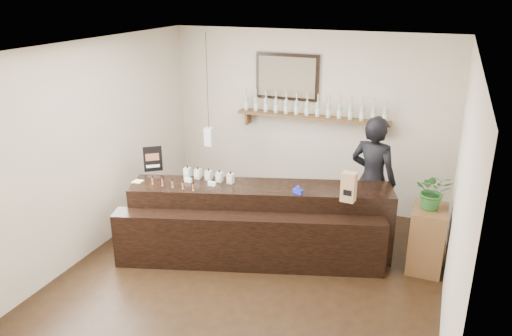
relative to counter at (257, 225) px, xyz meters
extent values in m
plane|color=black|center=(0.12, -0.57, -0.45)|extent=(5.00, 5.00, 0.00)
plane|color=beige|center=(0.12, 1.93, 0.95)|extent=(4.50, 0.00, 4.50)
plane|color=beige|center=(0.12, -3.07, 0.95)|extent=(4.50, 0.00, 4.50)
plane|color=beige|center=(-2.13, -0.57, 0.95)|extent=(0.00, 5.00, 5.00)
plane|color=beige|center=(2.37, -0.57, 0.95)|extent=(0.00, 5.00, 5.00)
plane|color=white|center=(0.12, -0.57, 2.35)|extent=(5.00, 5.00, 0.00)
cube|color=brown|center=(0.22, 1.80, 1.05)|extent=(2.40, 0.25, 0.04)
cube|color=brown|center=(-0.86, 1.83, 0.93)|extent=(0.04, 0.20, 0.20)
cube|color=brown|center=(1.30, 1.83, 0.93)|extent=(0.04, 0.20, 0.20)
cube|color=black|center=(-0.23, 1.90, 1.63)|extent=(1.02, 0.04, 0.72)
cube|color=#4C4331|center=(-0.23, 1.87, 1.63)|extent=(0.92, 0.01, 0.62)
cube|color=white|center=(-1.18, 1.03, 0.80)|extent=(0.12, 0.12, 0.28)
cylinder|color=black|center=(-1.18, 1.03, 1.65)|extent=(0.01, 0.01, 1.41)
cylinder|color=#AEC7A6|center=(-0.88, 1.80, 1.17)|extent=(0.07, 0.07, 0.20)
cone|color=#AEC7A6|center=(-0.88, 1.80, 1.30)|extent=(0.07, 0.07, 0.05)
cylinder|color=#AEC7A6|center=(-0.88, 1.80, 1.36)|extent=(0.02, 0.02, 0.07)
cylinder|color=gold|center=(-0.88, 1.80, 1.41)|extent=(0.03, 0.03, 0.02)
cylinder|color=white|center=(-0.88, 1.80, 1.15)|extent=(0.07, 0.07, 0.09)
cylinder|color=#AEC7A6|center=(-0.71, 1.80, 1.17)|extent=(0.07, 0.07, 0.20)
cone|color=#AEC7A6|center=(-0.71, 1.80, 1.30)|extent=(0.07, 0.07, 0.05)
cylinder|color=#AEC7A6|center=(-0.71, 1.80, 1.36)|extent=(0.02, 0.02, 0.07)
cylinder|color=gold|center=(-0.71, 1.80, 1.41)|extent=(0.03, 0.03, 0.02)
cylinder|color=white|center=(-0.71, 1.80, 1.15)|extent=(0.07, 0.07, 0.09)
cylinder|color=#AEC7A6|center=(-0.54, 1.80, 1.17)|extent=(0.07, 0.07, 0.20)
cone|color=#AEC7A6|center=(-0.54, 1.80, 1.30)|extent=(0.07, 0.07, 0.05)
cylinder|color=#AEC7A6|center=(-0.54, 1.80, 1.36)|extent=(0.02, 0.02, 0.07)
cylinder|color=gold|center=(-0.54, 1.80, 1.41)|extent=(0.03, 0.03, 0.02)
cylinder|color=white|center=(-0.54, 1.80, 1.15)|extent=(0.07, 0.07, 0.09)
cylinder|color=#AEC7A6|center=(-0.37, 1.80, 1.17)|extent=(0.07, 0.07, 0.20)
cone|color=#AEC7A6|center=(-0.37, 1.80, 1.30)|extent=(0.07, 0.07, 0.05)
cylinder|color=#AEC7A6|center=(-0.37, 1.80, 1.36)|extent=(0.02, 0.02, 0.07)
cylinder|color=gold|center=(-0.37, 1.80, 1.41)|extent=(0.03, 0.03, 0.02)
cylinder|color=white|center=(-0.37, 1.80, 1.15)|extent=(0.07, 0.07, 0.09)
cylinder|color=#AEC7A6|center=(-0.21, 1.80, 1.17)|extent=(0.07, 0.07, 0.20)
cone|color=#AEC7A6|center=(-0.21, 1.80, 1.30)|extent=(0.07, 0.07, 0.05)
cylinder|color=#AEC7A6|center=(-0.21, 1.80, 1.36)|extent=(0.02, 0.02, 0.07)
cylinder|color=gold|center=(-0.21, 1.80, 1.41)|extent=(0.03, 0.03, 0.02)
cylinder|color=white|center=(-0.21, 1.80, 1.15)|extent=(0.07, 0.07, 0.09)
cylinder|color=#AEC7A6|center=(-0.04, 1.80, 1.17)|extent=(0.07, 0.07, 0.20)
cone|color=#AEC7A6|center=(-0.04, 1.80, 1.30)|extent=(0.07, 0.07, 0.05)
cylinder|color=#AEC7A6|center=(-0.04, 1.80, 1.36)|extent=(0.02, 0.02, 0.07)
cylinder|color=gold|center=(-0.04, 1.80, 1.41)|extent=(0.03, 0.03, 0.02)
cylinder|color=white|center=(-0.04, 1.80, 1.15)|extent=(0.07, 0.07, 0.09)
cylinder|color=#AEC7A6|center=(0.13, 1.80, 1.17)|extent=(0.07, 0.07, 0.20)
cone|color=#AEC7A6|center=(0.13, 1.80, 1.30)|extent=(0.07, 0.07, 0.05)
cylinder|color=#AEC7A6|center=(0.13, 1.80, 1.36)|extent=(0.02, 0.02, 0.07)
cylinder|color=gold|center=(0.13, 1.80, 1.41)|extent=(0.03, 0.03, 0.02)
cylinder|color=white|center=(0.13, 1.80, 1.15)|extent=(0.07, 0.07, 0.09)
cylinder|color=#AEC7A6|center=(0.30, 1.80, 1.17)|extent=(0.07, 0.07, 0.20)
cone|color=#AEC7A6|center=(0.30, 1.80, 1.30)|extent=(0.07, 0.07, 0.05)
cylinder|color=#AEC7A6|center=(0.30, 1.80, 1.36)|extent=(0.02, 0.02, 0.07)
cylinder|color=gold|center=(0.30, 1.80, 1.41)|extent=(0.03, 0.03, 0.02)
cylinder|color=white|center=(0.30, 1.80, 1.15)|extent=(0.07, 0.07, 0.09)
cylinder|color=#AEC7A6|center=(0.47, 1.80, 1.17)|extent=(0.07, 0.07, 0.20)
cone|color=#AEC7A6|center=(0.47, 1.80, 1.30)|extent=(0.07, 0.07, 0.05)
cylinder|color=#AEC7A6|center=(0.47, 1.80, 1.36)|extent=(0.02, 0.02, 0.07)
cylinder|color=gold|center=(0.47, 1.80, 1.41)|extent=(0.03, 0.03, 0.02)
cylinder|color=white|center=(0.47, 1.80, 1.15)|extent=(0.07, 0.07, 0.09)
cylinder|color=#AEC7A6|center=(0.64, 1.80, 1.17)|extent=(0.07, 0.07, 0.20)
cone|color=#AEC7A6|center=(0.64, 1.80, 1.30)|extent=(0.07, 0.07, 0.05)
cylinder|color=#AEC7A6|center=(0.64, 1.80, 1.36)|extent=(0.02, 0.02, 0.07)
cylinder|color=gold|center=(0.64, 1.80, 1.41)|extent=(0.03, 0.03, 0.02)
cylinder|color=white|center=(0.64, 1.80, 1.15)|extent=(0.07, 0.07, 0.09)
cylinder|color=#AEC7A6|center=(0.81, 1.80, 1.17)|extent=(0.07, 0.07, 0.20)
cone|color=#AEC7A6|center=(0.81, 1.80, 1.30)|extent=(0.07, 0.07, 0.05)
cylinder|color=#AEC7A6|center=(0.81, 1.80, 1.36)|extent=(0.02, 0.02, 0.07)
cylinder|color=gold|center=(0.81, 1.80, 1.41)|extent=(0.03, 0.03, 0.02)
cylinder|color=white|center=(0.81, 1.80, 1.15)|extent=(0.07, 0.07, 0.09)
cylinder|color=#AEC7A6|center=(0.98, 1.80, 1.17)|extent=(0.07, 0.07, 0.20)
cone|color=#AEC7A6|center=(0.98, 1.80, 1.30)|extent=(0.07, 0.07, 0.05)
cylinder|color=#AEC7A6|center=(0.98, 1.80, 1.36)|extent=(0.02, 0.02, 0.07)
cylinder|color=gold|center=(0.98, 1.80, 1.41)|extent=(0.03, 0.03, 0.02)
cylinder|color=white|center=(0.98, 1.80, 1.15)|extent=(0.07, 0.07, 0.09)
cylinder|color=#AEC7A6|center=(1.15, 1.80, 1.17)|extent=(0.07, 0.07, 0.20)
cone|color=#AEC7A6|center=(1.15, 1.80, 1.30)|extent=(0.07, 0.07, 0.05)
cylinder|color=#AEC7A6|center=(1.15, 1.80, 1.36)|extent=(0.02, 0.02, 0.07)
cylinder|color=gold|center=(1.15, 1.80, 1.41)|extent=(0.03, 0.03, 0.02)
cylinder|color=white|center=(1.15, 1.80, 1.15)|extent=(0.07, 0.07, 0.09)
cylinder|color=#AEC7A6|center=(1.32, 1.80, 1.17)|extent=(0.07, 0.07, 0.20)
cone|color=#AEC7A6|center=(1.32, 1.80, 1.30)|extent=(0.07, 0.07, 0.05)
cylinder|color=#AEC7A6|center=(1.32, 1.80, 1.36)|extent=(0.02, 0.02, 0.07)
cylinder|color=gold|center=(1.32, 1.80, 1.41)|extent=(0.03, 0.03, 0.02)
cylinder|color=white|center=(1.32, 1.80, 1.15)|extent=(0.07, 0.07, 0.09)
cube|color=black|center=(0.01, 0.13, 0.03)|extent=(3.45, 1.57, 0.96)
cube|color=black|center=(0.01, -0.33, -0.09)|extent=(3.36, 1.28, 0.72)
cube|color=white|center=(-0.95, -0.10, 0.53)|extent=(0.10, 0.04, 0.05)
cube|color=white|center=(-0.60, -0.10, 0.53)|extent=(0.10, 0.04, 0.05)
cube|color=beige|center=(-1.58, -0.33, 0.34)|extent=(0.12, 0.12, 0.12)
cube|color=beige|center=(-1.58, -0.33, 0.46)|extent=(0.12, 0.12, 0.12)
cube|color=#AEC7A6|center=(-1.05, 0.08, 0.57)|extent=(0.08, 0.08, 0.13)
cube|color=#F5BECC|center=(-1.05, 0.03, 0.57)|extent=(0.07, 0.00, 0.06)
cylinder|color=black|center=(-1.05, 0.08, 0.65)|extent=(0.02, 0.02, 0.03)
cube|color=#AEC7A6|center=(-0.89, 0.08, 0.57)|extent=(0.08, 0.08, 0.13)
cube|color=#F5BECC|center=(-0.89, 0.03, 0.57)|extent=(0.07, 0.00, 0.06)
cylinder|color=black|center=(-0.89, 0.08, 0.65)|extent=(0.02, 0.02, 0.03)
cube|color=#AEC7A6|center=(-0.73, 0.08, 0.57)|extent=(0.08, 0.08, 0.13)
cube|color=#F5BECC|center=(-0.73, 0.03, 0.57)|extent=(0.07, 0.00, 0.06)
cylinder|color=black|center=(-0.73, 0.08, 0.65)|extent=(0.02, 0.02, 0.03)
cube|color=#AEC7A6|center=(-0.57, 0.08, 0.57)|extent=(0.08, 0.08, 0.13)
cube|color=#F5BECC|center=(-0.57, 0.03, 0.57)|extent=(0.07, 0.00, 0.06)
cylinder|color=black|center=(-0.57, 0.08, 0.65)|extent=(0.02, 0.02, 0.03)
cube|color=#AEC7A6|center=(-0.41, 0.08, 0.57)|extent=(0.08, 0.08, 0.13)
cube|color=#F5BECC|center=(-0.41, 0.03, 0.57)|extent=(0.07, 0.00, 0.06)
cylinder|color=black|center=(-0.41, 0.08, 0.65)|extent=(0.02, 0.02, 0.03)
cylinder|color=#955132|center=(-1.35, -0.33, 0.38)|extent=(0.07, 0.07, 0.20)
cone|color=#955132|center=(-1.35, -0.33, 0.50)|extent=(0.07, 0.07, 0.05)
cylinder|color=#955132|center=(-1.35, -0.33, 0.56)|extent=(0.02, 0.02, 0.07)
cylinder|color=black|center=(-1.35, -0.33, 0.61)|extent=(0.03, 0.03, 0.02)
cylinder|color=white|center=(-1.35, -0.33, 0.36)|extent=(0.07, 0.07, 0.09)
cylinder|color=#955132|center=(-1.20, -0.33, 0.38)|extent=(0.07, 0.07, 0.20)
cone|color=#955132|center=(-1.20, -0.33, 0.50)|extent=(0.07, 0.07, 0.05)
cylinder|color=#955132|center=(-1.20, -0.33, 0.56)|extent=(0.02, 0.02, 0.07)
cylinder|color=black|center=(-1.20, -0.33, 0.61)|extent=(0.03, 0.03, 0.02)
cylinder|color=white|center=(-1.20, -0.33, 0.36)|extent=(0.07, 0.07, 0.09)
cylinder|color=#955132|center=(-1.05, -0.33, 0.38)|extent=(0.07, 0.07, 0.20)
cone|color=#955132|center=(-1.05, -0.33, 0.50)|extent=(0.07, 0.07, 0.05)
cylinder|color=#955132|center=(-1.05, -0.33, 0.56)|extent=(0.02, 0.02, 0.07)
cylinder|color=black|center=(-1.05, -0.33, 0.61)|extent=(0.03, 0.03, 0.02)
cylinder|color=white|center=(-1.05, -0.33, 0.36)|extent=(0.07, 0.07, 0.09)
cylinder|color=#955132|center=(-0.90, -0.33, 0.38)|extent=(0.07, 0.07, 0.20)
cone|color=#955132|center=(-0.90, -0.33, 0.50)|extent=(0.07, 0.07, 0.05)
cylinder|color=#955132|center=(-0.90, -0.33, 0.56)|extent=(0.02, 0.02, 0.07)
cylinder|color=black|center=(-0.90, -0.33, 0.61)|extent=(0.03, 0.03, 0.02)
cylinder|color=white|center=(-0.90, -0.33, 0.36)|extent=(0.07, 0.07, 0.09)
cylinder|color=#955132|center=(-0.75, -0.33, 0.38)|extent=(0.07, 0.07, 0.20)
cone|color=#955132|center=(-0.75, -0.33, 0.50)|extent=(0.07, 0.07, 0.05)
cylinder|color=#955132|center=(-0.75, -0.33, 0.56)|extent=(0.02, 0.02, 0.07)
cylinder|color=black|center=(-0.75, -0.33, 0.61)|extent=(0.03, 0.03, 0.02)
cylinder|color=white|center=(-0.75, -0.33, 0.36)|extent=(0.07, 0.07, 0.09)
cube|color=black|center=(-1.60, 0.10, 0.69)|extent=(0.22, 0.17, 0.36)
cube|color=#985337|center=(-1.60, 0.09, 0.72)|extent=(0.15, 0.11, 0.10)
cube|color=white|center=(-1.60, 0.09, 0.58)|extent=(0.15, 0.11, 0.04)
cube|color=#956A48|center=(1.16, 0.06, 0.69)|extent=(0.18, 0.15, 0.37)
cube|color=black|center=(1.16, 0.00, 0.64)|extent=(0.10, 0.02, 0.07)
cube|color=#1927B2|center=(0.53, 0.06, 0.54)|extent=(0.13, 0.08, 0.06)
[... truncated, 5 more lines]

